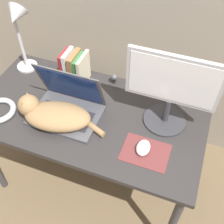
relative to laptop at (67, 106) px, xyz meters
The scene contains 10 objects.
ground_plane 0.85m from the laptop, 70.74° to the right, with size 12.00×12.00×0.00m, color brown.
desk 0.17m from the laptop, 20.15° to the left, with size 1.30×0.68×0.74m.
laptop is the anchor object (origin of this frame).
cat 0.10m from the laptop, 115.74° to the right, with size 0.49×0.27×0.15m.
external_monitor 0.56m from the laptop, 13.99° to the left, with size 0.45×0.23×0.43m.
mousepad 0.49m from the laptop, 12.53° to the right, with size 0.24×0.18×0.00m.
computer_mouse 0.47m from the laptop, 11.82° to the right, with size 0.07×0.10×0.04m.
book_row 0.28m from the laptop, 106.62° to the left, with size 0.14×0.15×0.20m.
desk_lamp 0.53m from the laptop, 148.97° to the left, with size 0.17×0.17×0.47m.
webcam 0.36m from the laptop, 64.25° to the left, with size 0.04×0.04×0.07m.
Camera 1 is at (0.49, -0.59, 1.91)m, focal length 45.00 mm.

